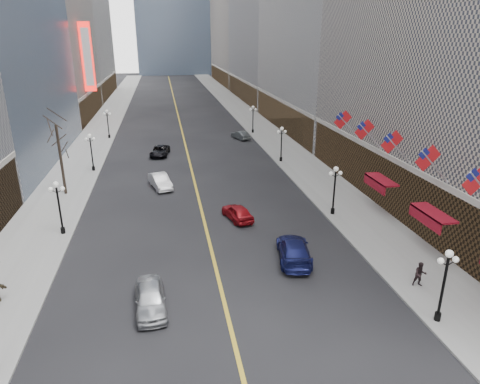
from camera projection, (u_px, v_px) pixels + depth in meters
name	position (u px, v px, depth m)	size (l,w,h in m)	color
sidewalk_east	(260.00, 128.00, 76.79)	(6.00, 230.00, 0.15)	gray
sidewalk_west	(99.00, 134.00, 72.15)	(6.00, 230.00, 0.15)	gray
lane_line	(179.00, 121.00, 83.74)	(0.25, 200.00, 0.02)	gold
streetlamp_east_0	(445.00, 279.00, 23.68)	(1.26, 0.44, 4.52)	black
streetlamp_east_1	(335.00, 185.00, 38.47)	(1.26, 0.44, 4.52)	black
streetlamp_east_2	(281.00, 140.00, 55.12)	(1.26, 0.44, 4.52)	black
streetlamp_east_3	(253.00, 116.00, 71.76)	(1.26, 0.44, 4.52)	black
streetlamp_west_1	(59.00, 202.00, 34.56)	(1.26, 0.44, 4.52)	black
streetlamp_west_2	(91.00, 148.00, 51.20)	(1.26, 0.44, 4.52)	black
streetlamp_west_3	(108.00, 121.00, 67.85)	(1.26, 0.44, 4.52)	black
flag_1	(479.00, 183.00, 25.53)	(2.87, 0.12, 2.87)	#B2B2B7
flag_2	(430.00, 160.00, 30.15)	(2.87, 0.12, 2.87)	#B2B2B7
flag_3	(394.00, 144.00, 34.78)	(2.87, 0.12, 2.87)	#B2B2B7
flag_4	(366.00, 131.00, 39.40)	(2.87, 0.12, 2.87)	#B2B2B7
flag_5	(344.00, 121.00, 44.02)	(2.87, 0.12, 2.87)	#B2B2B7
awning_b	(431.00, 215.00, 31.73)	(1.40, 4.00, 0.93)	maroon
awning_c	(379.00, 181.00, 39.12)	(1.40, 4.00, 0.93)	maroon
theatre_marquee	(87.00, 57.00, 77.00)	(2.00, 0.55, 12.00)	red
tree_west_far	(57.00, 136.00, 42.38)	(3.60, 3.60, 7.92)	#2D231C
car_nb_near	(150.00, 298.00, 25.58)	(1.84, 4.57, 1.56)	#A9ACB1
car_nb_mid	(160.00, 181.00, 46.32)	(1.60, 4.59, 1.51)	silver
car_nb_far	(160.00, 151.00, 58.86)	(2.25, 4.88, 1.36)	black
car_sb_near	(294.00, 250.00, 31.31)	(2.25, 5.53, 1.61)	navy
car_sb_mid	(237.00, 212.00, 38.28)	(1.66, 4.13, 1.41)	maroon
car_sb_far	(240.00, 135.00, 68.36)	(1.40, 4.00, 1.32)	#4A5052
ped_east_walk	(420.00, 274.00, 27.72)	(0.83, 0.45, 1.70)	black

